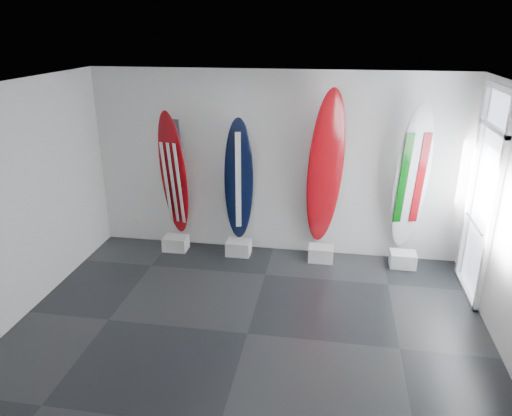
% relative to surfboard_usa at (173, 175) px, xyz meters
% --- Properties ---
extents(floor, '(6.00, 6.00, 0.00)m').
position_rel_surfboard_usa_xyz_m(floor, '(1.64, -2.28, -1.31)').
color(floor, black).
rests_on(floor, ground).
extents(ceiling, '(6.00, 6.00, 0.00)m').
position_rel_surfboard_usa_xyz_m(ceiling, '(1.64, -2.28, 1.69)').
color(ceiling, white).
rests_on(ceiling, wall_back).
extents(wall_back, '(6.00, 0.00, 6.00)m').
position_rel_surfboard_usa_xyz_m(wall_back, '(1.64, 0.22, 0.19)').
color(wall_back, white).
rests_on(wall_back, ground).
extents(wall_front, '(6.00, 0.00, 6.00)m').
position_rel_surfboard_usa_xyz_m(wall_front, '(1.64, -4.78, 0.19)').
color(wall_front, white).
rests_on(wall_front, ground).
extents(wall_left, '(0.00, 5.00, 5.00)m').
position_rel_surfboard_usa_xyz_m(wall_left, '(-1.36, -2.28, 0.19)').
color(wall_left, white).
rests_on(wall_left, ground).
extents(display_block_usa, '(0.40, 0.30, 0.24)m').
position_rel_surfboard_usa_xyz_m(display_block_usa, '(0.00, -0.10, -1.19)').
color(display_block_usa, silver).
rests_on(display_block_usa, floor).
extents(surfboard_usa, '(0.56, 0.45, 2.16)m').
position_rel_surfboard_usa_xyz_m(surfboard_usa, '(0.00, 0.00, 0.00)').
color(surfboard_usa, '#94070E').
rests_on(surfboard_usa, display_block_usa).
extents(display_block_navy, '(0.40, 0.30, 0.24)m').
position_rel_surfboard_usa_xyz_m(display_block_navy, '(1.10, -0.10, -1.19)').
color(display_block_navy, silver).
rests_on(display_block_navy, floor).
extents(surfboard_navy, '(0.50, 0.30, 2.07)m').
position_rel_surfboard_usa_xyz_m(surfboard_navy, '(1.10, 0.00, -0.04)').
color(surfboard_navy, black).
rests_on(surfboard_navy, display_block_navy).
extents(display_block_swiss, '(0.40, 0.30, 0.24)m').
position_rel_surfboard_usa_xyz_m(display_block_swiss, '(2.47, -0.10, -1.19)').
color(display_block_swiss, silver).
rests_on(display_block_swiss, floor).
extents(surfboard_swiss, '(0.70, 0.61, 2.56)m').
position_rel_surfboard_usa_xyz_m(surfboard_swiss, '(2.47, 0.00, 0.20)').
color(surfboard_swiss, '#94070E').
rests_on(surfboard_swiss, display_block_swiss).
extents(display_block_italy, '(0.40, 0.30, 0.24)m').
position_rel_surfboard_usa_xyz_m(display_block_italy, '(3.77, -0.10, -1.19)').
color(display_block_italy, silver).
rests_on(display_block_italy, floor).
extents(surfboard_italy, '(0.62, 0.51, 2.40)m').
position_rel_surfboard_usa_xyz_m(surfboard_italy, '(3.77, 0.00, 0.12)').
color(surfboard_italy, silver).
rests_on(surfboard_italy, display_block_italy).
extents(wall_outlet, '(0.09, 0.02, 0.13)m').
position_rel_surfboard_usa_xyz_m(wall_outlet, '(-0.81, 0.20, -0.96)').
color(wall_outlet, silver).
rests_on(wall_outlet, wall_back).
extents(glass_door, '(0.12, 1.16, 2.85)m').
position_rel_surfboard_usa_xyz_m(glass_door, '(4.61, -0.73, 0.11)').
color(glass_door, white).
rests_on(glass_door, floor).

